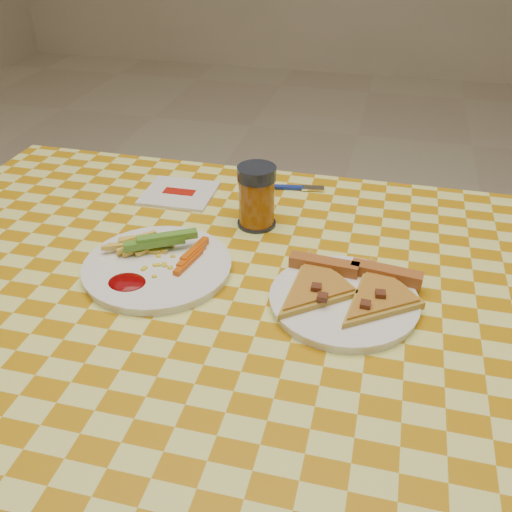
% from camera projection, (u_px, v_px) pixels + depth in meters
% --- Properties ---
extents(table, '(1.28, 0.88, 0.76)m').
position_uv_depth(table, '(240.00, 324.00, 0.93)').
color(table, white).
rests_on(table, ground).
extents(plate_left, '(0.25, 0.25, 0.01)m').
position_uv_depth(plate_left, '(158.00, 268.00, 0.93)').
color(plate_left, white).
rests_on(plate_left, table).
extents(plate_right, '(0.26, 0.26, 0.01)m').
position_uv_depth(plate_right, '(344.00, 301.00, 0.85)').
color(plate_right, white).
rests_on(plate_right, table).
extents(fries_veggies, '(0.18, 0.17, 0.04)m').
position_uv_depth(fries_veggies, '(155.00, 254.00, 0.93)').
color(fries_veggies, '#FAC44F').
rests_on(fries_veggies, plate_left).
extents(pizza_slices, '(0.25, 0.23, 0.02)m').
position_uv_depth(pizza_slices, '(348.00, 288.00, 0.86)').
color(pizza_slices, gold).
rests_on(pizza_slices, plate_right).
extents(drink_glass, '(0.07, 0.07, 0.12)m').
position_uv_depth(drink_glass, '(257.00, 197.00, 1.03)').
color(drink_glass, black).
rests_on(drink_glass, table).
extents(napkin, '(0.14, 0.13, 0.01)m').
position_uv_depth(napkin, '(179.00, 193.00, 1.16)').
color(napkin, white).
rests_on(napkin, table).
extents(fork, '(0.15, 0.04, 0.01)m').
position_uv_depth(fork, '(290.00, 187.00, 1.18)').
color(fork, navy).
rests_on(fork, table).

